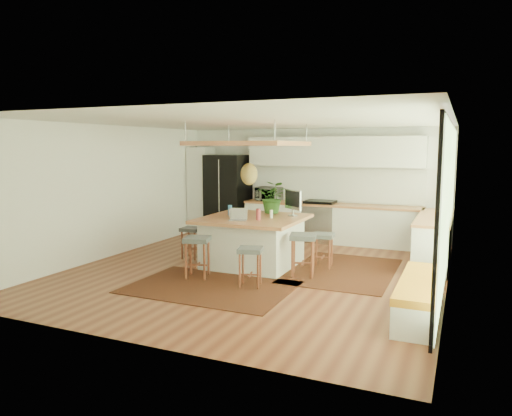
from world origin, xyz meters
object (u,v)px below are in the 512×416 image
at_px(fridge, 228,199).
at_px(island_plant, 273,201).
at_px(laptop, 238,214).
at_px(stool_right_front, 303,256).
at_px(stool_near_right, 250,265).
at_px(stool_near_left, 197,257).
at_px(monitor, 293,203).
at_px(stool_left_side, 192,241).
at_px(stool_right_back, 323,249).
at_px(microwave, 269,192).
at_px(island, 253,241).

relative_size(fridge, island_plant, 3.16).
bearing_deg(laptop, fridge, 103.82).
bearing_deg(stool_right_front, island_plant, 133.13).
distance_m(stool_near_right, laptop, 1.27).
xyz_separation_m(stool_right_front, island_plant, (-0.97, 1.04, 0.83)).
relative_size(fridge, stool_near_left, 2.87).
bearing_deg(fridge, monitor, -36.41).
bearing_deg(stool_right_front, stool_left_side, 171.24).
distance_m(stool_right_front, island_plant, 1.65).
bearing_deg(laptop, stool_near_right, -69.48).
distance_m(fridge, monitor, 3.42).
distance_m(stool_near_right, monitor, 1.99).
xyz_separation_m(stool_left_side, monitor, (2.01, 0.46, 0.83)).
relative_size(stool_right_back, laptop, 1.96).
relative_size(stool_near_left, microwave, 1.18).
height_order(stool_near_right, island_plant, island_plant).
xyz_separation_m(stool_right_front, laptop, (-1.21, -0.11, 0.70)).
relative_size(fridge, stool_near_right, 3.17).
distance_m(fridge, stool_near_left, 4.20).
relative_size(fridge, stool_right_front, 2.75).
bearing_deg(fridge, stool_near_left, -65.41).
xyz_separation_m(island, stool_right_back, (1.29, 0.33, -0.11)).
bearing_deg(stool_left_side, stool_right_front, -8.76).
relative_size(stool_near_right, monitor, 1.17).
bearing_deg(stool_near_right, stool_right_front, 59.08).
bearing_deg(stool_near_left, laptop, 58.28).
distance_m(island, stool_right_back, 1.33).
xyz_separation_m(stool_near_right, stool_right_front, (0.58, 0.96, 0.00)).
height_order(fridge, laptop, fridge).
relative_size(stool_right_front, microwave, 1.23).
bearing_deg(laptop, stool_left_side, 143.16).
bearing_deg(stool_left_side, island_plant, 23.39).
height_order(monitor, island_plant, monitor).
bearing_deg(fridge, stool_right_front, -40.50).
bearing_deg(laptop, stool_right_front, -10.91).
bearing_deg(laptop, island, 63.82).
bearing_deg(laptop, stool_near_left, -137.66).
relative_size(stool_right_front, stool_left_side, 1.17).
height_order(microwave, island_plant, island_plant).
xyz_separation_m(monitor, island_plant, (-0.49, 0.20, -0.01)).
bearing_deg(stool_right_back, island, -165.78).
bearing_deg(microwave, stool_left_side, -99.58).
bearing_deg(stool_right_front, fridge, 134.46).
distance_m(stool_near_right, stool_right_back, 1.82).
bearing_deg(stool_left_side, stool_near_left, -54.99).
distance_m(stool_right_back, microwave, 3.29).
bearing_deg(stool_right_front, laptop, -174.96).
bearing_deg(island_plant, monitor, -22.12).
xyz_separation_m(stool_near_left, stool_left_side, (-0.84, 1.20, 0.00)).
xyz_separation_m(laptop, island_plant, (0.23, 1.15, 0.13)).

